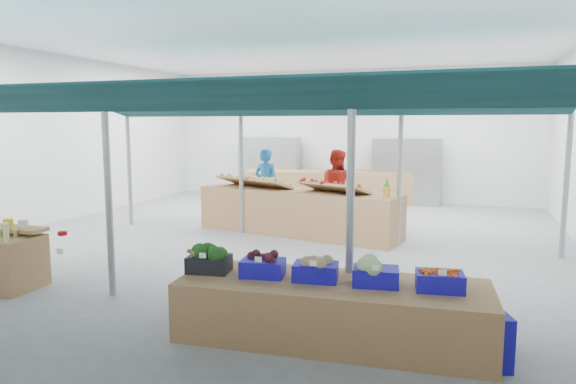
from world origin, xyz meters
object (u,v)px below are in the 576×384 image
fruit_counter (298,212)px  vendor_right (336,188)px  crate_stack (485,342)px  vendor_left (266,185)px  veg_counter (332,310)px

fruit_counter → vendor_right: (0.60, 1.10, 0.43)m
fruit_counter → crate_stack: (3.83, -5.48, -0.22)m
vendor_left → vendor_right: same height
crate_stack → vendor_right: size_ratio=0.30×
crate_stack → vendor_right: (-3.23, 6.58, 0.65)m
fruit_counter → crate_stack: bearing=-44.5°
veg_counter → vendor_right: (-1.58, 6.40, 0.59)m
vendor_right → veg_counter: bearing=114.4°
fruit_counter → crate_stack: fruit_counter is taller
fruit_counter → vendor_right: vendor_right is taller
veg_counter → fruit_counter: bearing=107.9°
vendor_left → vendor_right: size_ratio=1.00×
vendor_left → vendor_right: (1.80, 0.00, 0.00)m
veg_counter → vendor_left: bearing=113.4°
fruit_counter → vendor_left: vendor_left is taller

